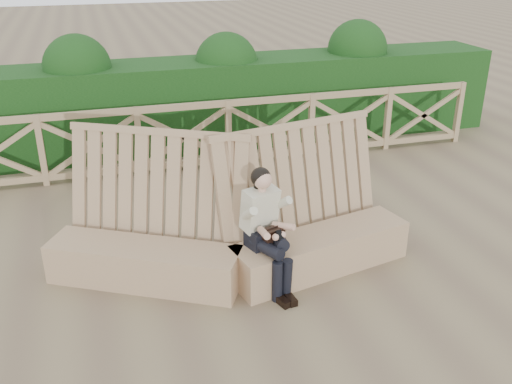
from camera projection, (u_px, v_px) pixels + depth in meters
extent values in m
plane|color=brown|center=(243.00, 285.00, 6.17)|extent=(60.00, 60.00, 0.00)
cube|color=#987957|center=(145.00, 264.00, 6.14)|extent=(2.06, 1.45, 0.45)
cube|color=#987957|center=(150.00, 205.00, 6.15)|extent=(2.03, 1.40, 1.56)
cube|color=#987957|center=(320.00, 251.00, 6.40)|extent=(2.14, 0.93, 0.45)
cube|color=#987957|center=(309.00, 196.00, 6.38)|extent=(2.13, 0.88, 1.56)
cube|color=black|center=(262.00, 237.00, 6.03)|extent=(0.38, 0.33, 0.20)
cube|color=beige|center=(260.00, 209.00, 5.94)|extent=(0.43, 0.36, 0.48)
sphere|color=tan|center=(263.00, 180.00, 5.76)|extent=(0.24, 0.24, 0.19)
sphere|color=black|center=(261.00, 177.00, 5.78)|extent=(0.26, 0.26, 0.21)
cylinder|color=black|center=(267.00, 248.00, 5.85)|extent=(0.26, 0.44, 0.14)
cylinder|color=black|center=(277.00, 238.00, 5.92)|extent=(0.26, 0.44, 0.15)
cylinder|color=black|center=(277.00, 282.00, 5.82)|extent=(0.14, 0.14, 0.45)
cylinder|color=black|center=(287.00, 279.00, 5.87)|extent=(0.14, 0.14, 0.45)
cube|color=black|center=(282.00, 300.00, 5.84)|extent=(0.15, 0.23, 0.07)
cube|color=black|center=(290.00, 298.00, 5.87)|extent=(0.15, 0.23, 0.07)
cube|color=black|center=(273.00, 235.00, 5.88)|extent=(0.25, 0.19, 0.15)
cube|color=black|center=(280.00, 236.00, 5.74)|extent=(0.09, 0.10, 0.11)
cube|color=olive|center=(183.00, 107.00, 8.80)|extent=(10.10, 0.07, 0.10)
cube|color=olive|center=(186.00, 163.00, 9.18)|extent=(10.10, 0.07, 0.10)
cube|color=black|center=(172.00, 106.00, 9.97)|extent=(12.00, 1.20, 1.50)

